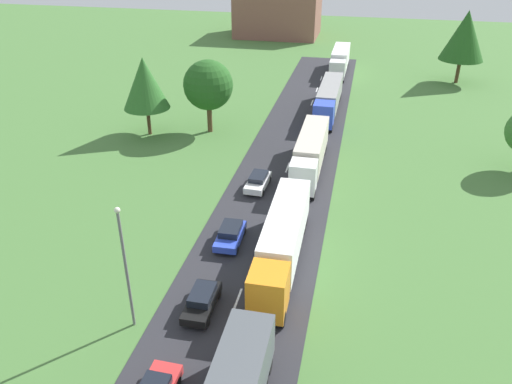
{
  "coord_description": "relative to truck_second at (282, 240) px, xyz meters",
  "views": [
    {
      "loc": [
        6.99,
        -0.0,
        23.1
      ],
      "look_at": [
        -1.61,
        39.18,
        1.21
      ],
      "focal_mm": 35.61,
      "sensor_mm": 36.0,
      "label": 1
    }
  ],
  "objects": [
    {
      "name": "truck_third",
      "position": [
        0.05,
        16.44,
        -0.05
      ],
      "size": [
        2.51,
        12.9,
        3.71
      ],
      "color": "white",
      "rests_on": "road"
    },
    {
      "name": "lamppost_second",
      "position": [
        -8.17,
        -8.3,
        2.61
      ],
      "size": [
        0.36,
        0.36,
        8.72
      ],
      "color": "slate",
      "rests_on": "ground"
    },
    {
      "name": "tree_elm",
      "position": [
        18.71,
        52.78,
        4.98
      ],
      "size": [
        6.64,
        6.64,
        10.89
      ],
      "color": "#513823",
      "rests_on": "ground"
    },
    {
      "name": "truck_second",
      "position": [
        0.0,
        0.0,
        0.0
      ],
      "size": [
        2.66,
        13.92,
        3.79
      ],
      "color": "orange",
      "rests_on": "road"
    },
    {
      "name": "car_third",
      "position": [
        -4.29,
        -6.09,
        -1.41
      ],
      "size": [
        1.77,
        4.11,
        1.47
      ],
      "color": "black",
      "rests_on": "road"
    },
    {
      "name": "tree_maple",
      "position": [
        -19.94,
        22.31,
        3.99
      ],
      "size": [
        5.38,
        5.38,
        9.2
      ],
      "color": "#513823",
      "rests_on": "ground"
    },
    {
      "name": "truck_fifth",
      "position": [
        0.28,
        54.37,
        -0.05
      ],
      "size": [
        2.55,
        12.4,
        3.76
      ],
      "color": "white",
      "rests_on": "road"
    },
    {
      "name": "tree_lime",
      "position": [
        -13.12,
        24.7,
        3.49
      ],
      "size": [
        5.83,
        5.83,
        8.67
      ],
      "color": "#513823",
      "rests_on": "ground"
    },
    {
      "name": "truck_fourth",
      "position": [
        0.28,
        34.28,
        -0.13
      ],
      "size": [
        2.59,
        14.91,
        3.5
      ],
      "color": "blue",
      "rests_on": "road"
    },
    {
      "name": "lane_marking_centre",
      "position": [
        -2.25,
        -8.58,
        -2.17
      ],
      "size": [
        0.16,
        121.81,
        0.01
      ],
      "color": "white",
      "rests_on": "road"
    },
    {
      "name": "car_fourth",
      "position": [
        -4.51,
        2.0,
        -1.42
      ],
      "size": [
        1.96,
        4.18,
        1.43
      ],
      "color": "blue",
      "rests_on": "road"
    },
    {
      "name": "car_fifth",
      "position": [
        -4.3,
        11.48,
        -1.43
      ],
      "size": [
        1.94,
        4.23,
        1.4
      ],
      "color": "white",
      "rests_on": "road"
    },
    {
      "name": "road",
      "position": [
        -2.25,
        -6.1,
        -2.21
      ],
      "size": [
        10.0,
        140.0,
        0.06
      ],
      "primitive_type": "cube",
      "color": "#2B2B30",
      "rests_on": "ground"
    },
    {
      "name": "distant_building",
      "position": [
        -15.12,
        82.12,
        2.08
      ],
      "size": [
        17.42,
        12.94,
        8.63
      ],
      "primitive_type": "cube",
      "color": "brown",
      "rests_on": "ground"
    }
  ]
}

